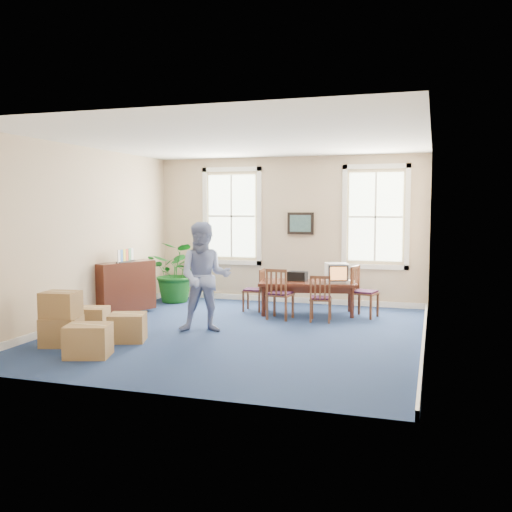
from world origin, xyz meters
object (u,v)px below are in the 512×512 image
(crt_tv, at_px, (336,273))
(man, at_px, (205,277))
(credenza, at_px, (125,290))
(potted_plant, at_px, (177,272))
(cardboard_boxes, at_px, (78,317))
(conference_table, at_px, (308,298))
(chair_near_left, at_px, (280,293))

(crt_tv, distance_m, man, 2.84)
(credenza, height_order, potted_plant, potted_plant)
(man, xyz_separation_m, cardboard_boxes, (-1.50, -1.45, -0.49))
(conference_table, height_order, potted_plant, potted_plant)
(man, relative_size, potted_plant, 1.39)
(credenza, bearing_deg, crt_tv, 38.92)
(chair_near_left, relative_size, man, 0.52)
(credenza, height_order, cardboard_boxes, credenza)
(chair_near_left, bearing_deg, crt_tv, -137.84)
(man, bearing_deg, cardboard_boxes, -152.76)
(credenza, bearing_deg, conference_table, 40.78)
(conference_table, distance_m, man, 2.54)
(potted_plant, bearing_deg, conference_table, -9.53)
(man, height_order, cardboard_boxes, man)
(man, bearing_deg, potted_plant, 106.89)
(potted_plant, bearing_deg, crt_tv, -7.41)
(chair_near_left, xyz_separation_m, credenza, (-3.02, -0.47, 0.00))
(credenza, bearing_deg, chair_near_left, 31.49)
(conference_table, height_order, man, man)
(conference_table, xyz_separation_m, chair_near_left, (-0.39, -0.65, 0.16))
(conference_table, relative_size, man, 1.02)
(potted_plant, bearing_deg, chair_near_left, -23.48)
(cardboard_boxes, bearing_deg, credenza, 103.61)
(chair_near_left, distance_m, potted_plant, 2.92)
(conference_table, height_order, cardboard_boxes, cardboard_boxes)
(crt_tv, height_order, credenza, crt_tv)
(chair_near_left, xyz_separation_m, potted_plant, (-2.67, 1.16, 0.19))
(conference_table, bearing_deg, credenza, -173.48)
(man, height_order, potted_plant, man)
(conference_table, xyz_separation_m, man, (-1.32, -2.08, 0.61))
(conference_table, bearing_deg, chair_near_left, -132.67)
(chair_near_left, bearing_deg, conference_table, -114.83)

